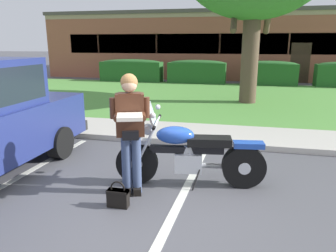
{
  "coord_description": "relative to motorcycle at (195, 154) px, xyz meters",
  "views": [
    {
      "loc": [
        1.24,
        -3.8,
        2.1
      ],
      "look_at": [
        0.17,
        0.88,
        0.85
      ],
      "focal_mm": 34.35,
      "sensor_mm": 36.0,
      "label": 1
    }
  ],
  "objects": [
    {
      "name": "ground_plane",
      "position": [
        -0.63,
        -0.7,
        -0.49
      ],
      "size": [
        140.0,
        140.0,
        0.0
      ],
      "primitive_type": "plane",
      "color": "#4C4C51"
    },
    {
      "name": "curb_strip",
      "position": [
        -0.63,
        1.93,
        -0.43
      ],
      "size": [
        60.0,
        0.2,
        0.12
      ],
      "primitive_type": "cube",
      "color": "#B7B2A8",
      "rests_on": "ground"
    },
    {
      "name": "concrete_walk",
      "position": [
        -0.63,
        2.78,
        -0.45
      ],
      "size": [
        60.0,
        1.5,
        0.08
      ],
      "primitive_type": "cube",
      "color": "#B7B2A8",
      "rests_on": "ground"
    },
    {
      "name": "grass_lawn",
      "position": [
        -0.63,
        7.96,
        -0.46
      ],
      "size": [
        60.0,
        8.86,
        0.06
      ],
      "primitive_type": "cube",
      "color": "#518E3D",
      "rests_on": "ground"
    },
    {
      "name": "stall_stripe_0",
      "position": [
        -2.8,
        -0.5,
        -0.49
      ],
      "size": [
        0.3,
        4.4,
        0.01
      ],
      "primitive_type": "cube",
      "rotation": [
        0.0,
        0.0,
        -0.04
      ],
      "color": "silver",
      "rests_on": "ground"
    },
    {
      "name": "stall_stripe_1",
      "position": [
        -0.12,
        -0.5,
        -0.49
      ],
      "size": [
        0.3,
        4.4,
        0.01
      ],
      "primitive_type": "cube",
      "rotation": [
        0.0,
        0.0,
        -0.04
      ],
      "color": "silver",
      "rests_on": "ground"
    },
    {
      "name": "motorcycle",
      "position": [
        0.0,
        0.0,
        0.0
      ],
      "size": [
        2.24,
        0.82,
        1.26
      ],
      "color": "black",
      "rests_on": "ground"
    },
    {
      "name": "rider_person",
      "position": [
        -0.83,
        -0.49,
        0.52
      ],
      "size": [
        0.55,
        0.65,
        1.7
      ],
      "color": "black",
      "rests_on": "ground"
    },
    {
      "name": "handbag",
      "position": [
        -0.88,
        -0.9,
        -0.34
      ],
      "size": [
        0.28,
        0.13,
        0.36
      ],
      "color": "black",
      "rests_on": "ground"
    },
    {
      "name": "hedge_left",
      "position": [
        -5.29,
        12.36,
        0.16
      ],
      "size": [
        3.38,
        0.9,
        1.24
      ],
      "color": "#235623",
      "rests_on": "ground"
    },
    {
      "name": "hedge_center_left",
      "position": [
        -1.69,
        12.36,
        0.16
      ],
      "size": [
        2.99,
        0.9,
        1.24
      ],
      "color": "#235623",
      "rests_on": "ground"
    },
    {
      "name": "hedge_center_right",
      "position": [
        1.91,
        12.36,
        0.16
      ],
      "size": [
        2.71,
        0.9,
        1.24
      ],
      "color": "#235623",
      "rests_on": "ground"
    },
    {
      "name": "brick_building",
      "position": [
        -0.67,
        19.37,
        1.47
      ],
      "size": [
        21.55,
        10.86,
        3.92
      ],
      "color": "#93513D",
      "rests_on": "ground"
    }
  ]
}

